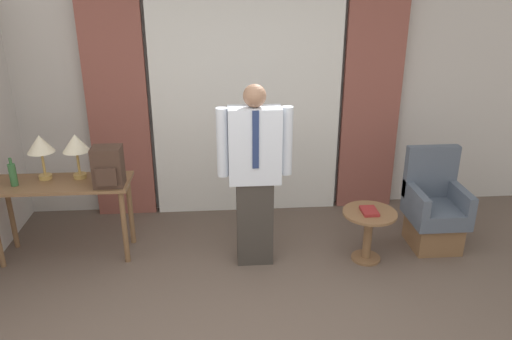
% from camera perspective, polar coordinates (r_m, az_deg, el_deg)
% --- Properties ---
extents(wall_back, '(10.00, 0.06, 2.70)m').
position_cam_1_polar(wall_back, '(5.56, -1.15, 8.81)').
color(wall_back, beige).
rests_on(wall_back, ground_plane).
extents(curtain_sheer_center, '(2.04, 0.06, 2.58)m').
position_cam_1_polar(curtain_sheer_center, '(5.45, -1.07, 7.89)').
color(curtain_sheer_center, white).
rests_on(curtain_sheer_center, ground_plane).
extents(curtain_drape_left, '(0.64, 0.06, 2.58)m').
position_cam_1_polar(curtain_drape_left, '(5.55, -15.58, 7.34)').
color(curtain_drape_left, brown).
rests_on(curtain_drape_left, ground_plane).
extents(curtain_drape_right, '(0.64, 0.06, 2.58)m').
position_cam_1_polar(curtain_drape_right, '(5.70, 13.07, 7.94)').
color(curtain_drape_right, brown).
rests_on(curtain_drape_right, ground_plane).
extents(desk, '(1.28, 0.48, 0.77)m').
position_cam_1_polar(desk, '(5.04, -21.28, -2.61)').
color(desk, brown).
rests_on(desk, ground_plane).
extents(table_lamp_left, '(0.25, 0.25, 0.43)m').
position_cam_1_polar(table_lamp_left, '(5.02, -23.43, 2.56)').
color(table_lamp_left, tan).
rests_on(table_lamp_left, desk).
extents(table_lamp_right, '(0.25, 0.25, 0.43)m').
position_cam_1_polar(table_lamp_right, '(4.92, -19.91, 2.72)').
color(table_lamp_right, tan).
rests_on(table_lamp_right, desk).
extents(bottle_by_lamp, '(0.07, 0.07, 0.27)m').
position_cam_1_polar(bottle_by_lamp, '(5.05, -26.03, -0.44)').
color(bottle_by_lamp, '#336638').
rests_on(bottle_by_lamp, desk).
extents(backpack, '(0.26, 0.24, 0.37)m').
position_cam_1_polar(backpack, '(4.70, -16.56, 0.34)').
color(backpack, '#422D23').
rests_on(backpack, desk).
extents(person, '(0.67, 0.22, 1.72)m').
position_cam_1_polar(person, '(4.47, -0.15, -0.12)').
color(person, '#38332D').
rests_on(person, ground_plane).
extents(armchair, '(0.53, 0.56, 0.99)m').
position_cam_1_polar(armchair, '(5.31, 19.66, -4.48)').
color(armchair, brown).
rests_on(armchair, ground_plane).
extents(side_table, '(0.51, 0.51, 0.51)m').
position_cam_1_polar(side_table, '(4.86, 12.74, -6.40)').
color(side_table, brown).
rests_on(side_table, ground_plane).
extents(book, '(0.14, 0.20, 0.03)m').
position_cam_1_polar(book, '(4.77, 12.83, -4.60)').
color(book, maroon).
rests_on(book, side_table).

